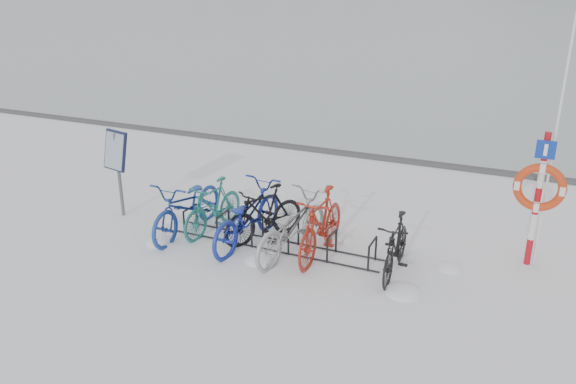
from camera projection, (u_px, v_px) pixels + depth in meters
ground at (275, 246)px, 10.14m from camera, size 900.00×900.00×0.00m
ice_sheet at (538, 0)px, 142.35m from camera, size 400.00×298.00×0.02m
quay_edge at (369, 156)px, 15.16m from camera, size 400.00×0.25×0.10m
bike_rack at (275, 237)px, 10.08m from camera, size 4.00×0.48×0.46m
info_board at (116, 156)px, 11.01m from camera, size 0.63×0.35×1.77m
lifebuoy_station at (540, 187)px, 8.96m from camera, size 0.80×0.23×4.16m
bike_0 at (188, 204)px, 10.52m from camera, size 0.76×2.17×1.14m
bike_1 at (213, 205)px, 10.61m from camera, size 0.68×1.76×1.03m
bike_2 at (247, 214)px, 10.09m from camera, size 0.91×2.21×1.13m
bike_3 at (264, 212)px, 10.27m from camera, size 1.24×1.77×1.05m
bike_4 at (292, 224)px, 9.68m from camera, size 1.07×2.20×1.11m
bike_5 at (321, 223)px, 9.64m from camera, size 0.56×1.98×1.19m
bike_6 at (396, 244)px, 9.06m from camera, size 0.51×1.67×1.00m
snow_drifts at (290, 253)px, 9.89m from camera, size 5.77×2.00×0.20m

